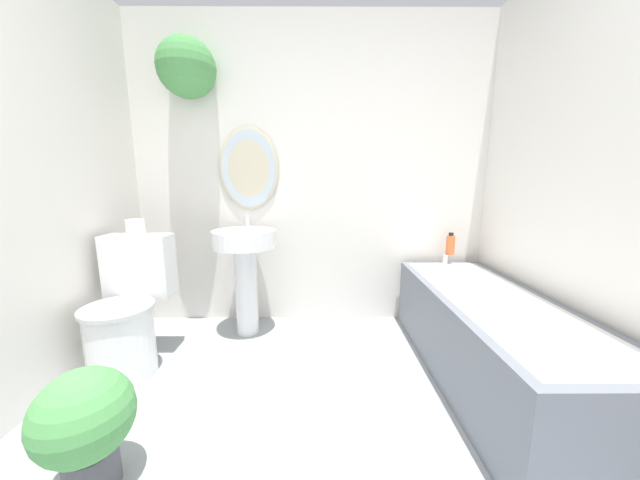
# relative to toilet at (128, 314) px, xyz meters

# --- Properties ---
(wall_back) EXTENTS (2.89, 0.41, 2.40)m
(wall_back) POSITION_rel_toilet_xyz_m (0.98, 0.74, 0.96)
(wall_back) COLOR silver
(wall_back) RESTS_ON ground_plane
(wall_right) EXTENTS (0.06, 2.39, 2.40)m
(wall_right) POSITION_rel_toilet_xyz_m (2.53, -0.40, 0.85)
(wall_right) COLOR silver
(wall_right) RESTS_ON ground_plane
(toilet) EXTENTS (0.41, 0.56, 0.81)m
(toilet) POSITION_rel_toilet_xyz_m (0.00, 0.00, 0.00)
(toilet) COLOR white
(toilet) RESTS_ON ground_plane
(pedestal_sink) EXTENTS (0.46, 0.46, 0.90)m
(pedestal_sink) POSITION_rel_toilet_xyz_m (0.63, 0.46, 0.23)
(pedestal_sink) COLOR white
(pedestal_sink) RESTS_ON ground_plane
(bathtub) EXTENTS (0.63, 1.65, 0.58)m
(bathtub) POSITION_rel_toilet_xyz_m (2.17, -0.14, -0.09)
(bathtub) COLOR slate
(bathtub) RESTS_ON ground_plane
(shampoo_bottle) EXTENTS (0.07, 0.07, 0.17)m
(shampoo_bottle) POSITION_rel_toilet_xyz_m (2.21, 0.62, 0.31)
(shampoo_bottle) COLOR #DB6633
(shampoo_bottle) RESTS_ON bathtub
(potted_plant) EXTENTS (0.34, 0.34, 0.48)m
(potted_plant) POSITION_rel_toilet_xyz_m (0.31, -0.81, -0.07)
(potted_plant) COLOR #47474C
(potted_plant) RESTS_ON ground_plane
(toilet_paper_roll) EXTENTS (0.11, 0.11, 0.10)m
(toilet_paper_roll) POSITION_rel_toilet_xyz_m (-0.00, 0.18, 0.51)
(toilet_paper_roll) COLOR white
(toilet_paper_roll) RESTS_ON toilet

